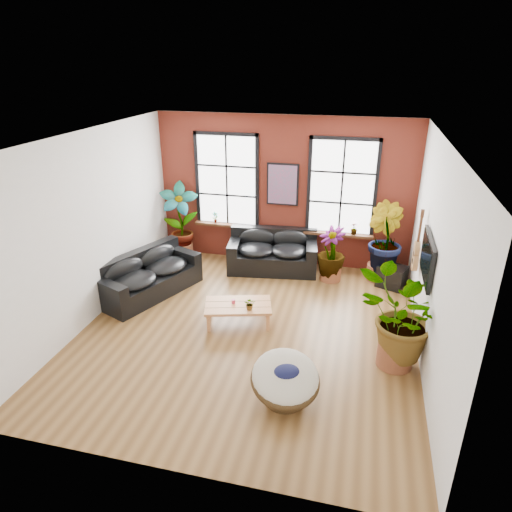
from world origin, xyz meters
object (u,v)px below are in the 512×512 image
(sofa_back, at_px, (273,252))
(papasan_chair, at_px, (285,379))
(coffee_table, at_px, (238,306))
(sofa_left, at_px, (148,276))

(sofa_back, height_order, papasan_chair, sofa_back)
(coffee_table, bearing_deg, sofa_left, 146.48)
(papasan_chair, bearing_deg, sofa_back, 82.27)
(coffee_table, height_order, papasan_chair, papasan_chair)
(sofa_back, xyz_separation_m, papasan_chair, (1.11, -4.44, -0.03))
(sofa_back, distance_m, sofa_left, 2.96)
(sofa_left, bearing_deg, coffee_table, -85.09)
(coffee_table, distance_m, papasan_chair, 2.29)
(sofa_back, bearing_deg, coffee_table, -101.20)
(sofa_left, distance_m, papasan_chair, 4.33)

